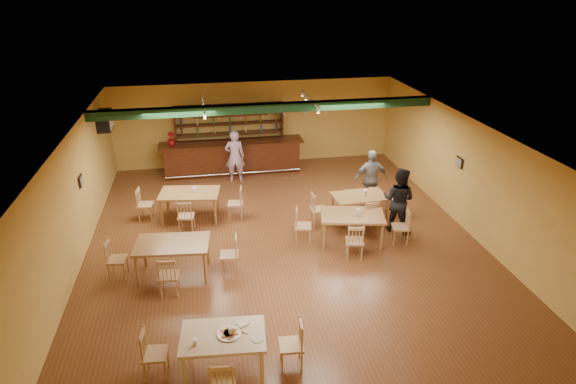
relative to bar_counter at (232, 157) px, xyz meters
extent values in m
plane|color=brown|center=(0.94, -5.15, -0.56)|extent=(12.00, 12.00, 0.00)
cube|color=black|center=(0.94, -2.35, 2.31)|extent=(10.00, 0.30, 0.25)
cube|color=silver|center=(-0.86, -1.75, 2.38)|extent=(0.05, 2.50, 0.05)
cube|color=silver|center=(2.34, -1.75, 2.38)|extent=(0.05, 2.50, 0.05)
cube|color=silver|center=(-3.86, -0.95, 1.79)|extent=(0.34, 0.70, 0.48)
cube|color=black|center=(-4.03, -4.15, 1.14)|extent=(0.04, 0.34, 0.28)
cube|color=black|center=(5.91, -4.65, 1.14)|extent=(0.04, 0.34, 0.28)
cube|color=#37180B|center=(0.00, 0.00, 0.00)|extent=(4.94, 0.85, 1.13)
cube|color=#37180B|center=(0.00, 0.63, 0.57)|extent=(3.82, 0.40, 2.28)
imported|color=maroon|center=(-2.02, 0.00, 0.80)|extent=(0.33, 0.33, 0.46)
cube|color=olive|center=(-1.45, -3.35, -0.15)|extent=(1.77, 1.22, 0.82)
cube|color=olive|center=(3.25, -4.27, -0.19)|extent=(1.55, 0.99, 0.75)
cube|color=olive|center=(-1.82, -6.14, -0.15)|extent=(1.75, 1.15, 0.83)
cube|color=olive|center=(2.66, -5.46, -0.16)|extent=(1.77, 1.27, 0.81)
cube|color=tan|center=(-0.86, -9.36, -0.18)|extent=(1.52, 1.05, 0.77)
cylinder|color=silver|center=(-0.76, -9.36, 0.22)|extent=(0.51, 0.51, 0.01)
cylinder|color=#EAE5C6|center=(-1.33, -9.51, 0.26)|extent=(0.08, 0.08, 0.11)
cube|color=white|center=(-0.50, -9.15, 0.22)|extent=(0.25, 0.22, 0.03)
cube|color=silver|center=(-0.60, -9.30, 0.23)|extent=(0.31, 0.25, 0.00)
cylinder|color=white|center=(-0.29, -9.56, 0.21)|extent=(0.24, 0.24, 0.01)
imported|color=#8A499E|center=(0.04, -0.83, 0.32)|extent=(0.68, 0.48, 1.77)
imported|color=black|center=(4.05, -5.07, 0.34)|extent=(1.12, 1.09, 1.81)
imported|color=gray|center=(3.86, -3.46, 0.32)|extent=(1.05, 0.47, 1.76)
camera|label=1|loc=(-0.93, -15.88, 5.78)|focal=29.87mm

